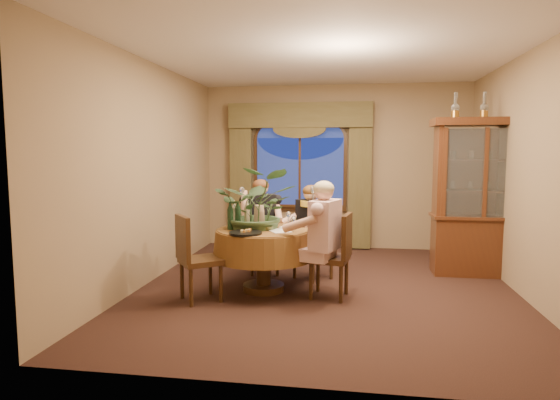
# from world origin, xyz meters

# --- Properties ---
(floor) EXTENTS (5.00, 5.00, 0.00)m
(floor) POSITION_xyz_m (0.00, 0.00, 0.00)
(floor) COLOR black
(floor) RESTS_ON ground
(wall_back) EXTENTS (4.50, 0.00, 4.50)m
(wall_back) POSITION_xyz_m (0.00, 2.50, 1.40)
(wall_back) COLOR #897354
(wall_back) RESTS_ON ground
(wall_right) EXTENTS (0.00, 5.00, 5.00)m
(wall_right) POSITION_xyz_m (2.25, 0.00, 1.40)
(wall_right) COLOR #897354
(wall_right) RESTS_ON ground
(ceiling) EXTENTS (5.00, 5.00, 0.00)m
(ceiling) POSITION_xyz_m (0.00, 0.00, 2.80)
(ceiling) COLOR white
(ceiling) RESTS_ON wall_back
(window) EXTENTS (1.62, 0.10, 1.32)m
(window) POSITION_xyz_m (-0.60, 2.43, 1.30)
(window) COLOR navy
(window) RESTS_ON wall_back
(arched_transom) EXTENTS (1.60, 0.06, 0.44)m
(arched_transom) POSITION_xyz_m (-0.60, 2.43, 2.08)
(arched_transom) COLOR navy
(arched_transom) RESTS_ON wall_back
(drapery_left) EXTENTS (0.38, 0.14, 2.32)m
(drapery_left) POSITION_xyz_m (-1.63, 2.38, 1.18)
(drapery_left) COLOR #494121
(drapery_left) RESTS_ON floor
(drapery_right) EXTENTS (0.38, 0.14, 2.32)m
(drapery_right) POSITION_xyz_m (0.43, 2.38, 1.18)
(drapery_right) COLOR #494121
(drapery_right) RESTS_ON floor
(swag_valance) EXTENTS (2.45, 0.16, 0.42)m
(swag_valance) POSITION_xyz_m (-0.60, 2.35, 2.28)
(swag_valance) COLOR #494121
(swag_valance) RESTS_ON wall_back
(dining_table) EXTENTS (1.30, 1.30, 0.75)m
(dining_table) POSITION_xyz_m (-0.74, -0.25, 0.38)
(dining_table) COLOR brown
(dining_table) RESTS_ON floor
(china_cabinet) EXTENTS (1.31, 0.52, 2.11)m
(china_cabinet) POSITION_xyz_m (2.00, 0.92, 1.05)
(china_cabinet) COLOR #3E2013
(china_cabinet) RESTS_ON floor
(oil_lamp_left) EXTENTS (0.11, 0.11, 0.34)m
(oil_lamp_left) POSITION_xyz_m (1.64, 0.92, 2.28)
(oil_lamp_left) COLOR #A5722D
(oil_lamp_left) RESTS_ON china_cabinet
(oil_lamp_center) EXTENTS (0.11, 0.11, 0.34)m
(oil_lamp_center) POSITION_xyz_m (2.00, 0.92, 2.28)
(oil_lamp_center) COLOR #A5722D
(oil_lamp_center) RESTS_ON china_cabinet
(oil_lamp_right) EXTENTS (0.11, 0.11, 0.34)m
(oil_lamp_right) POSITION_xyz_m (2.37, 0.92, 2.28)
(oil_lamp_right) COLOR #A5722D
(oil_lamp_right) RESTS_ON china_cabinet
(chair_right) EXTENTS (0.48, 0.48, 0.96)m
(chair_right) POSITION_xyz_m (0.05, -0.38, 0.48)
(chair_right) COLOR black
(chair_right) RESTS_ON floor
(chair_back_right) EXTENTS (0.59, 0.59, 0.96)m
(chair_back_right) POSITION_xyz_m (-0.19, 0.37, 0.48)
(chair_back_right) COLOR black
(chair_back_right) RESTS_ON floor
(chair_back) EXTENTS (0.48, 0.48, 0.96)m
(chair_back) POSITION_xyz_m (-0.87, 0.56, 0.48)
(chair_back) COLOR black
(chair_back) RESTS_ON floor
(chair_front_left) EXTENTS (0.59, 0.59, 0.96)m
(chair_front_left) POSITION_xyz_m (-1.36, -0.72, 0.48)
(chair_front_left) COLOR black
(chair_front_left) RESTS_ON floor
(person_pink) EXTENTS (0.57, 0.60, 1.35)m
(person_pink) POSITION_xyz_m (0.01, -0.50, 0.68)
(person_pink) COLOR #D0A5A2
(person_pink) RESTS_ON floor
(person_back) EXTENTS (0.55, 0.52, 1.30)m
(person_back) POSITION_xyz_m (-0.92, 0.54, 0.65)
(person_back) COLOR black
(person_back) RESTS_ON floor
(person_scarf) EXTENTS (0.60, 0.60, 1.24)m
(person_scarf) POSITION_xyz_m (-0.21, 0.36, 0.62)
(person_scarf) COLOR black
(person_scarf) RESTS_ON floor
(stoneware_vase) EXTENTS (0.15, 0.15, 0.28)m
(stoneware_vase) POSITION_xyz_m (-0.80, -0.17, 0.89)
(stoneware_vase) COLOR tan
(stoneware_vase) RESTS_ON dining_table
(centerpiece_plant) EXTENTS (0.96, 1.07, 0.84)m
(centerpiece_plant) POSITION_xyz_m (-0.82, -0.16, 1.37)
(centerpiece_plant) COLOR #35512F
(centerpiece_plant) RESTS_ON dining_table
(olive_bowl) EXTENTS (0.16, 0.16, 0.05)m
(olive_bowl) POSITION_xyz_m (-0.68, -0.33, 0.77)
(olive_bowl) COLOR #495227
(olive_bowl) RESTS_ON dining_table
(cheese_platter) EXTENTS (0.37, 0.37, 0.02)m
(cheese_platter) POSITION_xyz_m (-0.87, -0.61, 0.76)
(cheese_platter) COLOR black
(cheese_platter) RESTS_ON dining_table
(wine_bottle_0) EXTENTS (0.07, 0.07, 0.33)m
(wine_bottle_0) POSITION_xyz_m (-1.04, -0.26, 0.92)
(wine_bottle_0) COLOR black
(wine_bottle_0) RESTS_ON dining_table
(wine_bottle_1) EXTENTS (0.07, 0.07, 0.33)m
(wine_bottle_1) POSITION_xyz_m (-0.95, -0.18, 0.92)
(wine_bottle_1) COLOR tan
(wine_bottle_1) RESTS_ON dining_table
(wine_bottle_2) EXTENTS (0.07, 0.07, 0.33)m
(wine_bottle_2) POSITION_xyz_m (-0.95, -0.10, 0.92)
(wine_bottle_2) COLOR black
(wine_bottle_2) RESTS_ON dining_table
(wine_bottle_3) EXTENTS (0.07, 0.07, 0.33)m
(wine_bottle_3) POSITION_xyz_m (-1.12, -0.15, 0.92)
(wine_bottle_3) COLOR tan
(wine_bottle_3) RESTS_ON dining_table
(wine_bottle_4) EXTENTS (0.07, 0.07, 0.33)m
(wine_bottle_4) POSITION_xyz_m (-1.11, -0.35, 0.92)
(wine_bottle_4) COLOR black
(wine_bottle_4) RESTS_ON dining_table
(tasting_paper_0) EXTENTS (0.34, 0.37, 0.00)m
(tasting_paper_0) POSITION_xyz_m (-0.53, -0.37, 0.75)
(tasting_paper_0) COLOR white
(tasting_paper_0) RESTS_ON dining_table
(tasting_paper_1) EXTENTS (0.29, 0.35, 0.00)m
(tasting_paper_1) POSITION_xyz_m (-0.43, -0.03, 0.75)
(tasting_paper_1) COLOR white
(tasting_paper_1) RESTS_ON dining_table
(wine_glass_person_pink) EXTENTS (0.07, 0.07, 0.18)m
(wine_glass_person_pink) POSITION_xyz_m (-0.36, -0.38, 0.84)
(wine_glass_person_pink) COLOR silver
(wine_glass_person_pink) RESTS_ON dining_table
(wine_glass_person_back) EXTENTS (0.07, 0.07, 0.18)m
(wine_glass_person_back) POSITION_xyz_m (-0.83, 0.14, 0.84)
(wine_glass_person_back) COLOR silver
(wine_glass_person_back) RESTS_ON dining_table
(wine_glass_person_scarf) EXTENTS (0.07, 0.07, 0.18)m
(wine_glass_person_scarf) POSITION_xyz_m (-0.48, 0.05, 0.84)
(wine_glass_person_scarf) COLOR silver
(wine_glass_person_scarf) RESTS_ON dining_table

